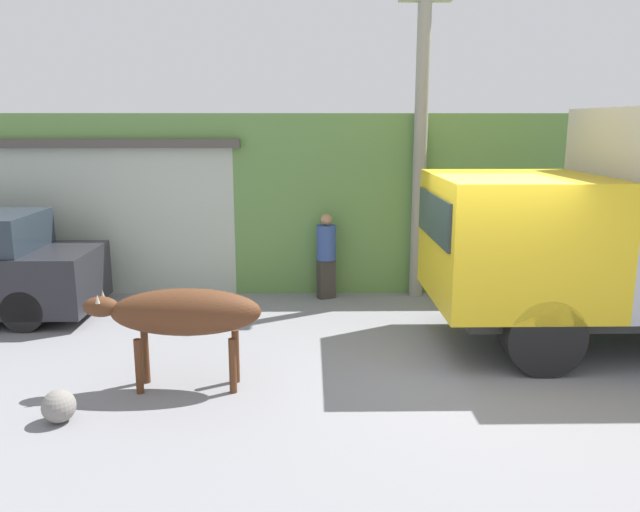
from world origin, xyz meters
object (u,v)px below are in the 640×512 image
pedestrian_on_hill (326,253)px  brown_cow (183,314)px  utility_pole (421,128)px  roadside_rock (59,406)px

pedestrian_on_hill → brown_cow: bearing=41.6°
utility_pole → pedestrian_on_hill: bearing=-174.7°
utility_pole → roadside_rock: size_ratio=16.44×
brown_cow → utility_pole: size_ratio=0.36×
pedestrian_on_hill → roadside_rock: (-3.01, -4.80, -0.67)m
pedestrian_on_hill → roadside_rock: pedestrian_on_hill is taller
roadside_rock → utility_pole: bearing=46.6°
roadside_rock → pedestrian_on_hill: bearing=57.9°
utility_pole → roadside_rock: bearing=-133.4°
brown_cow → pedestrian_on_hill: 4.33m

